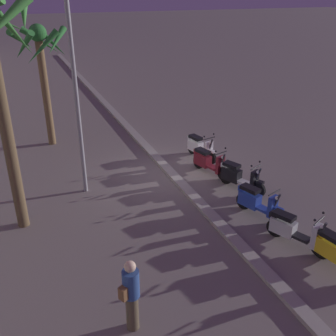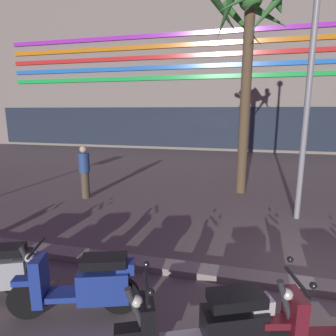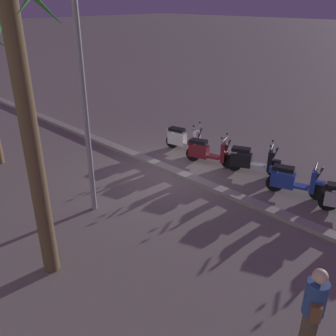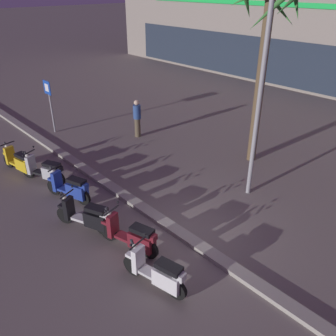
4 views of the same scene
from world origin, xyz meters
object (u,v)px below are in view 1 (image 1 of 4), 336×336
(scooter_maroon_mid_centre, at_px, (208,162))
(palm_tree_by_mall_entrance, at_px, (41,56))
(street_lamp, at_px, (72,59))
(scooter_black_lead_nearest, at_px, (238,176))
(pedestrian_by_palm_tree, at_px, (131,294))
(scooter_white_far_back, at_px, (199,147))
(scooter_silver_mid_front, at_px, (293,230))
(scooter_blue_gap_after_mid, at_px, (257,202))

(scooter_maroon_mid_centre, distance_m, palm_tree_by_mall_entrance, 8.08)
(palm_tree_by_mall_entrance, height_order, street_lamp, street_lamp)
(scooter_black_lead_nearest, xyz_separation_m, pedestrian_by_palm_tree, (-4.46, 5.23, 0.44))
(scooter_black_lead_nearest, xyz_separation_m, palm_tree_by_mall_entrance, (6.83, 5.45, 3.38))
(scooter_black_lead_nearest, bearing_deg, scooter_white_far_back, 0.86)
(palm_tree_by_mall_entrance, distance_m, street_lamp, 5.07)
(scooter_maroon_mid_centre, bearing_deg, pedestrian_by_palm_tree, 140.98)
(scooter_white_far_back, xyz_separation_m, pedestrian_by_palm_tree, (-7.38, 5.19, 0.44))
(scooter_silver_mid_front, relative_size, scooter_maroon_mid_centre, 0.96)
(scooter_maroon_mid_centre, bearing_deg, scooter_blue_gap_after_mid, 179.82)
(scooter_white_far_back, distance_m, palm_tree_by_mall_entrance, 7.47)
(pedestrian_by_palm_tree, bearing_deg, scooter_white_far_back, -35.08)
(scooter_blue_gap_after_mid, distance_m, scooter_white_far_back, 4.64)
(scooter_white_far_back, height_order, pedestrian_by_palm_tree, pedestrian_by_palm_tree)
(scooter_maroon_mid_centre, relative_size, street_lamp, 0.24)
(scooter_blue_gap_after_mid, bearing_deg, scooter_white_far_back, -4.46)
(palm_tree_by_mall_entrance, bearing_deg, street_lamp, -174.32)
(scooter_silver_mid_front, height_order, pedestrian_by_palm_tree, pedestrian_by_palm_tree)
(scooter_black_lead_nearest, bearing_deg, street_lamp, 69.87)
(scooter_black_lead_nearest, distance_m, scooter_white_far_back, 2.93)
(scooter_blue_gap_after_mid, relative_size, street_lamp, 0.23)
(scooter_black_lead_nearest, height_order, scooter_white_far_back, same)
(pedestrian_by_palm_tree, bearing_deg, palm_tree_by_mall_entrance, 1.12)
(scooter_blue_gap_after_mid, xyz_separation_m, scooter_white_far_back, (4.63, -0.36, 0.00))
(scooter_black_lead_nearest, height_order, pedestrian_by_palm_tree, pedestrian_by_palm_tree)
(scooter_white_far_back, bearing_deg, scooter_blue_gap_after_mid, 175.54)
(scooter_silver_mid_front, bearing_deg, scooter_blue_gap_after_mid, 2.61)
(scooter_silver_mid_front, height_order, scooter_blue_gap_after_mid, scooter_silver_mid_front)
(scooter_black_lead_nearest, height_order, street_lamp, street_lamp)
(scooter_blue_gap_after_mid, bearing_deg, street_lamp, 52.29)
(scooter_silver_mid_front, relative_size, street_lamp, 0.23)
(scooter_silver_mid_front, distance_m, scooter_black_lead_nearest, 3.35)
(scooter_blue_gap_after_mid, distance_m, scooter_black_lead_nearest, 1.75)
(scooter_white_far_back, distance_m, street_lamp, 6.43)
(scooter_maroon_mid_centre, distance_m, pedestrian_by_palm_tree, 7.69)
(scooter_white_far_back, bearing_deg, scooter_maroon_mid_centre, 166.10)
(scooter_maroon_mid_centre, xyz_separation_m, pedestrian_by_palm_tree, (-5.97, 4.84, 0.45))
(palm_tree_by_mall_entrance, bearing_deg, pedestrian_by_palm_tree, -178.88)
(scooter_silver_mid_front, distance_m, scooter_maroon_mid_centre, 4.84)
(scooter_white_far_back, bearing_deg, street_lamp, 102.77)
(palm_tree_by_mall_entrance, height_order, pedestrian_by_palm_tree, palm_tree_by_mall_entrance)
(pedestrian_by_palm_tree, height_order, street_lamp, street_lamp)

